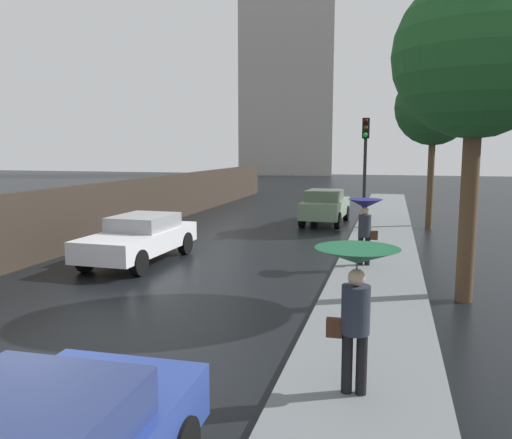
{
  "coord_description": "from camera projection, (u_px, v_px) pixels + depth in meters",
  "views": [
    {
      "loc": [
        5.39,
        -6.47,
        3.21
      ],
      "look_at": [
        2.17,
        5.63,
        1.49
      ],
      "focal_mm": 35.99,
      "sensor_mm": 36.0,
      "label": 1
    }
  ],
  "objects": [
    {
      "name": "ground",
      "position": [
        29.0,
        356.0,
        8.0
      ],
      "size": [
        120.0,
        120.0,
        0.0
      ],
      "primitive_type": "plane",
      "color": "black"
    },
    {
      "name": "sidewalk_strip",
      "position": [
        362.0,
        391.0,
        6.69
      ],
      "size": [
        2.2,
        60.0,
        0.14
      ],
      "primitive_type": "cube",
      "color": "slate",
      "rests_on": "ground"
    },
    {
      "name": "car_green_mid_road",
      "position": [
        325.0,
        206.0,
        22.17
      ],
      "size": [
        1.85,
        3.92,
        1.48
      ],
      "rotation": [
        0.0,
        0.0,
        -0.05
      ],
      "color": "slate",
      "rests_on": "ground"
    },
    {
      "name": "car_white_far_ahead",
      "position": [
        140.0,
        237.0,
        14.64
      ],
      "size": [
        1.89,
        4.38,
        1.32
      ],
      "rotation": [
        0.0,
        0.0,
        3.12
      ],
      "color": "silver",
      "rests_on": "ground"
    },
    {
      "name": "pedestrian_with_umbrella_near",
      "position": [
        356.0,
        280.0,
        6.3
      ],
      "size": [
        1.04,
        1.04,
        1.87
      ],
      "rotation": [
        0.0,
        0.0,
        0.02
      ],
      "color": "black",
      "rests_on": "sidewalk_strip"
    },
    {
      "name": "pedestrian_with_umbrella_far",
      "position": [
        365.0,
        214.0,
        13.52
      ],
      "size": [
        0.9,
        0.9,
        1.76
      ],
      "rotation": [
        0.0,
        0.0,
        0.05
      ],
      "color": "black",
      "rests_on": "sidewalk_strip"
    },
    {
      "name": "traffic_light",
      "position": [
        365.0,
        153.0,
        19.07
      ],
      "size": [
        0.26,
        0.39,
        4.21
      ],
      "color": "black",
      "rests_on": "sidewalk_strip"
    },
    {
      "name": "street_tree_near",
      "position": [
        434.0,
        108.0,
        20.18
      ],
      "size": [
        3.02,
        3.02,
        6.37
      ],
      "color": "#4C3823",
      "rests_on": "ground"
    },
    {
      "name": "street_tree_mid",
      "position": [
        477.0,
        56.0,
        10.24
      ],
      "size": [
        3.35,
        3.35,
        6.76
      ],
      "color": "#4C3823",
      "rests_on": "ground"
    },
    {
      "name": "distant_tower",
      "position": [
        288.0,
        72.0,
        64.87
      ],
      "size": [
        12.31,
        9.43,
        30.48
      ],
      "color": "#9E9993",
      "rests_on": "ground"
    }
  ]
}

